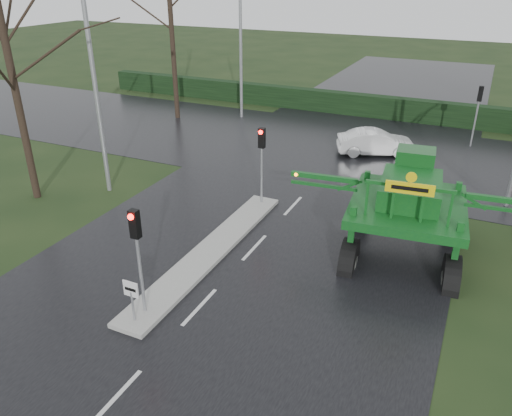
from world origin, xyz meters
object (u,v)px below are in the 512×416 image
at_px(traffic_signal_near, 137,240).
at_px(crop_sprayer, 355,204).
at_px(keep_left_sign, 131,295).
at_px(white_sedan, 374,155).
at_px(street_light_left_near, 97,60).
at_px(traffic_signal_mid, 262,150).
at_px(street_light_left_far, 245,27).
at_px(traffic_signal_far, 479,103).

xyz_separation_m(traffic_signal_near, crop_sprayer, (4.78, 5.62, -0.35)).
bearing_deg(keep_left_sign, traffic_signal_near, 90.00).
bearing_deg(traffic_signal_near, white_sedan, 80.06).
height_order(traffic_signal_near, street_light_left_near, street_light_left_near).
height_order(traffic_signal_mid, street_light_left_far, street_light_left_far).
xyz_separation_m(traffic_signal_mid, crop_sprayer, (4.78, -2.88, -0.35)).
height_order(traffic_signal_near, traffic_signal_far, same).
bearing_deg(traffic_signal_mid, traffic_signal_near, -90.00).
bearing_deg(traffic_signal_far, street_light_left_far, 0.03).
height_order(traffic_signal_far, crop_sprayer, crop_sprayer).
relative_size(keep_left_sign, crop_sprayer, 0.16).
bearing_deg(crop_sprayer, street_light_left_far, 121.45).
bearing_deg(keep_left_sign, crop_sprayer, 52.00).
height_order(crop_sprayer, white_sedan, crop_sprayer).
height_order(keep_left_sign, white_sedan, keep_left_sign).
height_order(street_light_left_near, white_sedan, street_light_left_near).
xyz_separation_m(traffic_signal_near, traffic_signal_mid, (0.00, 8.50, 0.00)).
bearing_deg(traffic_signal_near, traffic_signal_far, 69.64).
relative_size(crop_sprayer, white_sedan, 2.01).
bearing_deg(traffic_signal_far, street_light_left_near, 43.63).
xyz_separation_m(keep_left_sign, white_sedan, (3.02, 17.71, -1.06)).
relative_size(street_light_left_far, white_sedan, 2.38).
height_order(keep_left_sign, street_light_left_near, street_light_left_near).
relative_size(traffic_signal_near, crop_sprayer, 0.42).
bearing_deg(street_light_left_far, traffic_signal_near, -71.83).
relative_size(traffic_signal_mid, crop_sprayer, 0.42).
distance_m(keep_left_sign, street_light_left_near, 11.32).
bearing_deg(traffic_signal_near, traffic_signal_mid, 90.00).
bearing_deg(keep_left_sign, street_light_left_near, 132.59).
relative_size(street_light_left_near, white_sedan, 2.38).
xyz_separation_m(keep_left_sign, street_light_left_far, (-6.89, 21.50, 4.93)).
xyz_separation_m(crop_sprayer, white_sedan, (-1.76, 11.59, -2.24)).
distance_m(keep_left_sign, traffic_signal_mid, 9.12).
bearing_deg(street_light_left_near, street_light_left_far, 90.00).
height_order(traffic_signal_near, street_light_left_far, street_light_left_far).
xyz_separation_m(keep_left_sign, traffic_signal_far, (7.80, 21.51, 1.53)).
xyz_separation_m(street_light_left_far, crop_sprayer, (11.67, -15.39, -3.75)).
bearing_deg(white_sedan, street_light_left_near, 113.52).
distance_m(street_light_left_near, crop_sprayer, 12.34).
height_order(traffic_signal_mid, traffic_signal_far, same).
relative_size(traffic_signal_mid, white_sedan, 0.84).
height_order(traffic_signal_mid, street_light_left_near, street_light_left_near).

